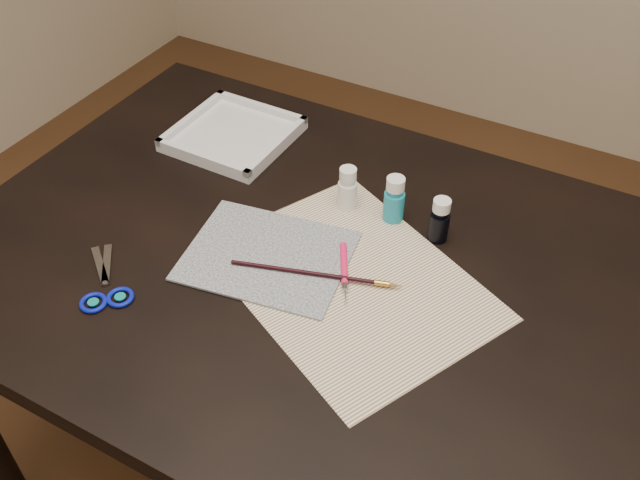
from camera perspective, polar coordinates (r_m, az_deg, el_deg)
The scene contains 10 objects.
table at distance 1.52m, azimuth 0.00°, elevation -11.99°, with size 1.30×0.90×0.75m, color black.
paper at distance 1.20m, azimuth 2.50°, elevation -3.31°, with size 0.45×0.35×0.00m, color white.
canvas at distance 1.24m, azimuth -4.23°, elevation -1.25°, with size 0.28×0.22×0.00m, color black.
paint_bottle_white at distance 1.31m, azimuth 2.22°, elevation 4.16°, with size 0.04×0.04×0.09m, color white.
paint_bottle_cyan at distance 1.29m, azimuth 5.96°, elevation 3.27°, with size 0.04×0.04×0.09m, color teal.
paint_bottle_navy at distance 1.26m, azimuth 9.56°, elevation 1.61°, with size 0.04×0.04×0.09m, color black.
paintbrush at distance 1.19m, azimuth -0.29°, elevation -2.73°, with size 0.30×0.01×0.01m, color black, non-canonical shape.
craft_knife at distance 1.20m, azimuth 1.96°, elevation -2.71°, with size 0.15×0.01×0.01m, color #FF185B, non-canonical shape.
scissors at distance 1.25m, azimuth -17.16°, elevation -2.90°, with size 0.18×0.09×0.01m, color silver, non-canonical shape.
palette_tray at distance 1.52m, azimuth -6.95°, elevation 8.43°, with size 0.23×0.23×0.03m, color silver.
Camera 1 is at (0.43, -0.78, 1.60)m, focal length 40.00 mm.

